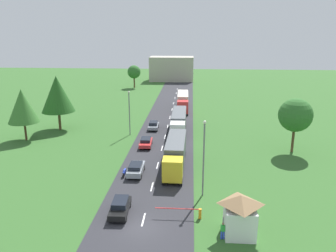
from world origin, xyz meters
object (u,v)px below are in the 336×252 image
at_px(car_lead, 120,207).
at_px(guard_booth, 240,215).
at_px(car_third, 146,142).
at_px(lamppost_second, 129,111).
at_px(distant_building, 172,69).
at_px(truck_third, 183,101).
at_px(person_lead, 225,222).
at_px(car_fourth, 153,125).
at_px(motorcycle_courier, 124,172).
at_px(car_second, 136,169).
at_px(tree_pine, 22,106).
at_px(truck_second, 179,122).
at_px(tree_oak, 57,94).
at_px(tree_maple, 295,115).
at_px(tree_birch, 134,72).
at_px(lamppost_lead, 204,155).
at_px(barrier_gate, 192,212).
at_px(truck_lead, 175,152).
at_px(person_second, 239,233).
at_px(person_third, 223,230).

distance_m(car_lead, guard_booth, 12.04).
relative_size(car_third, lamppost_second, 0.54).
bearing_deg(car_third, distant_building, 90.21).
bearing_deg(guard_booth, truck_third, 97.37).
bearing_deg(car_lead, person_lead, -12.47).
xyz_separation_m(guard_booth, lamppost_second, (-15.55, 30.08, 2.47)).
distance_m(car_fourth, motorcycle_courier, 21.67).
relative_size(car_second, distant_building, 0.27).
xyz_separation_m(car_third, tree_pine, (-21.05, 2.11, 5.19)).
distance_m(truck_third, car_third, 27.60).
distance_m(truck_second, motorcycle_courier, 20.52).
distance_m(car_third, tree_pine, 21.78).
xyz_separation_m(car_lead, tree_oak, (-17.79, 29.82, 6.00)).
xyz_separation_m(car_fourth, distant_building, (-0.40, 65.83, 3.63)).
height_order(lamppost_second, tree_maple, tree_maple).
bearing_deg(truck_third, car_lead, -96.04).
distance_m(car_fourth, tree_birch, 50.24).
relative_size(tree_maple, tree_pine, 0.96).
bearing_deg(tree_birch, lamppost_lead, -74.82).
relative_size(lamppost_second, distant_building, 0.50).
bearing_deg(truck_second, car_third, -122.55).
bearing_deg(tree_birch, barrier_gate, -76.54).
height_order(truck_lead, barrier_gate, truck_lead).
bearing_deg(lamppost_second, person_lead, -64.28).
bearing_deg(truck_third, motorcycle_courier, -99.52).
distance_m(car_lead, car_fourth, 31.01).
distance_m(car_third, tree_oak, 20.62).
relative_size(truck_lead, distant_building, 0.76).
xyz_separation_m(person_lead, lamppost_second, (-14.26, 29.60, 3.59)).
relative_size(guard_booth, tree_oak, 0.39).
height_order(car_second, person_second, person_second).
bearing_deg(guard_booth, tree_maple, 64.12).
height_order(car_third, distant_building, distant_building).
height_order(truck_lead, car_third, truck_lead).
xyz_separation_m(truck_third, lamppost_lead, (3.45, -43.34, 2.72)).
distance_m(car_lead, person_lead, 10.62).
distance_m(guard_booth, person_lead, 1.77).
bearing_deg(person_third, truck_third, 95.53).
bearing_deg(car_second, car_lead, -90.04).
relative_size(car_fourth, tree_pine, 0.46).
height_order(barrier_gate, tree_birch, tree_birch).
relative_size(truck_lead, person_second, 7.56).
bearing_deg(tree_oak, truck_third, 38.58).
relative_size(car_second, motorcycle_courier, 2.28).
bearing_deg(guard_booth, truck_lead, 113.05).
xyz_separation_m(car_fourth, tree_maple, (22.82, -10.84, 5.06)).
distance_m(person_lead, tree_pine, 40.85).
xyz_separation_m(lamppost_second, distant_building, (3.45, 69.53, -0.04)).
height_order(truck_lead, lamppost_second, lamppost_second).
bearing_deg(distant_building, truck_second, -85.55).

